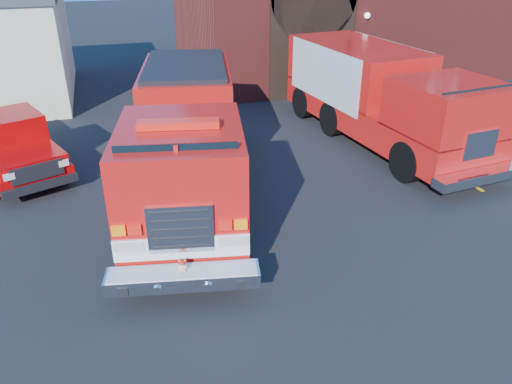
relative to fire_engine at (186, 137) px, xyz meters
name	(u,v)px	position (x,y,z in m)	size (l,w,h in m)	color
ground	(241,219)	(0.89, -1.92, -1.49)	(100.00, 100.00, 0.00)	black
parking_stripe_near	(448,169)	(7.39, -0.92, -1.48)	(0.12, 3.00, 0.01)	yellow
parking_stripe_mid	(393,134)	(7.39, 2.08, -1.48)	(0.12, 3.00, 0.01)	yellow
parking_stripe_far	(353,109)	(7.39, 5.08, -1.48)	(0.12, 3.00, 0.01)	yellow
fire_engine	(186,137)	(0.00, 0.00, 0.00)	(4.35, 9.64, 2.87)	black
pickup_truck	(9,142)	(-4.62, 2.84, -0.68)	(3.65, 5.50, 1.70)	black
secondary_truck	(381,94)	(6.59, 1.85, 0.06)	(3.57, 8.98, 2.84)	black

